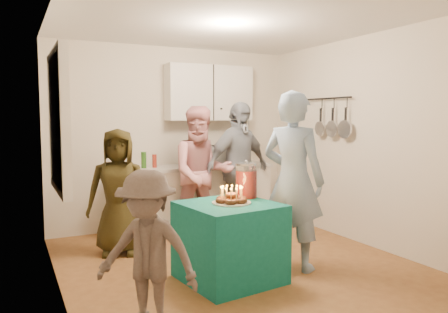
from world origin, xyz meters
name	(u,v)px	position (x,y,z in m)	size (l,w,h in m)	color
floor	(238,265)	(0.00, 0.00, 0.00)	(4.00, 4.00, 0.00)	brown
ceiling	(239,19)	(0.00, 0.00, 2.60)	(4.00, 4.00, 0.00)	white
back_wall	(174,138)	(0.00, 2.00, 1.30)	(3.60, 3.60, 0.00)	silver
left_wall	(57,150)	(-1.80, 0.00, 1.30)	(4.00, 4.00, 0.00)	silver
right_wall	(367,141)	(1.80, 0.00, 1.30)	(4.00, 4.00, 0.00)	silver
window_night	(56,122)	(-1.77, 0.30, 1.55)	(0.04, 1.00, 1.20)	black
counter	(195,198)	(0.20, 1.70, 0.43)	(2.20, 0.58, 0.86)	white
countertop	(195,167)	(0.20, 1.70, 0.89)	(2.24, 0.62, 0.05)	beige
upper_cabinet	(209,93)	(0.50, 1.85, 1.95)	(1.30, 0.30, 0.80)	white
pot_rack	(325,117)	(1.72, 0.70, 1.60)	(0.12, 1.00, 0.60)	black
microwave	(209,155)	(0.43, 1.70, 1.05)	(0.49, 0.33, 0.27)	white
party_table	(229,242)	(-0.28, -0.34, 0.38)	(0.85, 0.85, 0.76)	#0F675E
donut_cake	(231,194)	(-0.27, -0.35, 0.85)	(0.38, 0.38, 0.18)	#381C0C
punch_jar	(246,181)	(0.01, -0.14, 0.93)	(0.22, 0.22, 0.34)	red
man_birthday	(293,181)	(0.47, -0.32, 0.93)	(0.68, 0.45, 1.86)	#92B0D4
woman_back_left	(118,192)	(-1.05, 0.98, 0.73)	(0.72, 0.47, 1.46)	#4F4216
woman_back_center	(202,174)	(0.05, 1.09, 0.87)	(0.85, 0.66, 1.74)	#CD6B7D
woman_back_right	(238,168)	(0.64, 1.20, 0.90)	(1.06, 0.44, 1.81)	#101F37
child_near_left	(147,254)	(-1.31, -1.05, 0.61)	(0.79, 0.45, 1.22)	#4D413E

